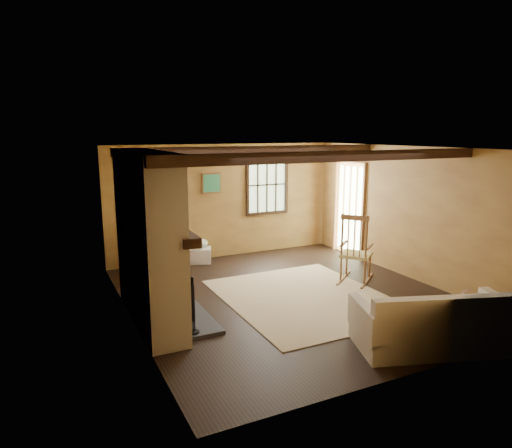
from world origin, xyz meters
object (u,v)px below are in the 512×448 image
sofa (437,327)px  rocking_chair (356,253)px  fireplace (150,245)px  armchair (158,254)px  laundry_basket (199,255)px

sofa → rocking_chair: bearing=92.9°
fireplace → rocking_chair: bearing=2.2°
armchair → sofa: bearing=90.4°
sofa → fireplace: bearing=159.7°
sofa → armchair: 5.10m
rocking_chair → sofa: rocking_chair is taller
fireplace → sofa: 3.90m
fireplace → armchair: size_ratio=2.88×
rocking_chair → armchair: size_ratio=1.50×
armchair → laundry_basket: bearing=175.6°
sofa → armchair: bearing=136.3°
rocking_chair → armchair: bearing=18.0°
laundry_basket → armchair: 1.04m
rocking_chair → laundry_basket: 3.22m
fireplace → armchair: bearing=74.1°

